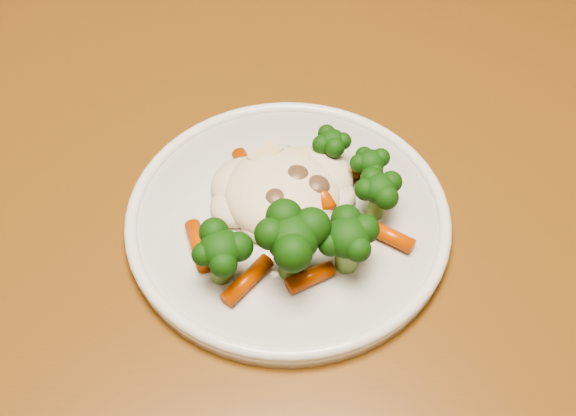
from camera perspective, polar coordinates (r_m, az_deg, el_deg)
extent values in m
cube|color=brown|center=(0.54, -5.96, -8.60)|extent=(1.38, 1.08, 0.04)
cylinder|color=white|center=(0.56, 0.00, -0.90)|extent=(0.25, 0.25, 0.01)
ellipsoid|color=beige|center=(0.55, -0.45, 1.98)|extent=(0.11, 0.10, 0.04)
ellipsoid|color=black|center=(0.51, -5.22, -4.09)|extent=(0.05, 0.05, 0.04)
ellipsoid|color=black|center=(0.50, 0.36, -3.45)|extent=(0.06, 0.06, 0.05)
ellipsoid|color=black|center=(0.51, 4.67, -3.21)|extent=(0.05, 0.05, 0.05)
ellipsoid|color=black|center=(0.55, 7.12, 0.81)|extent=(0.04, 0.04, 0.04)
ellipsoid|color=black|center=(0.57, 6.46, 2.97)|extent=(0.04, 0.04, 0.03)
ellipsoid|color=black|center=(0.58, 3.45, 4.66)|extent=(0.03, 0.03, 0.03)
cylinder|color=#C64704|center=(0.58, -3.17, 2.96)|extent=(0.02, 0.04, 0.01)
cylinder|color=#C64704|center=(0.58, -1.10, 3.10)|extent=(0.04, 0.04, 0.01)
cylinder|color=#C64704|center=(0.58, 3.64, 2.90)|extent=(0.05, 0.02, 0.01)
cylinder|color=#C64704|center=(0.53, -7.07, -2.98)|extent=(0.01, 0.04, 0.01)
cylinder|color=#C64704|center=(0.51, -3.25, -5.71)|extent=(0.04, 0.03, 0.01)
cylinder|color=#C64704|center=(0.51, 1.76, -5.48)|extent=(0.04, 0.02, 0.01)
cylinder|color=#C64704|center=(0.54, 8.02, -2.19)|extent=(0.03, 0.04, 0.01)
cylinder|color=#C64704|center=(0.55, 2.48, 1.36)|extent=(0.02, 0.04, 0.01)
ellipsoid|color=brown|center=(0.55, 0.62, 2.28)|extent=(0.03, 0.03, 0.02)
ellipsoid|color=brown|center=(0.55, 2.21, 1.66)|extent=(0.02, 0.02, 0.02)
ellipsoid|color=brown|center=(0.54, -0.96, 0.68)|extent=(0.02, 0.02, 0.02)
ellipsoid|color=brown|center=(0.53, 0.15, -0.86)|extent=(0.02, 0.02, 0.01)
ellipsoid|color=brown|center=(0.55, -0.10, 1.84)|extent=(0.02, 0.02, 0.02)
cube|color=beige|center=(0.57, -1.74, 3.91)|extent=(0.03, 0.03, 0.01)
cube|color=beige|center=(0.57, 0.73, 3.84)|extent=(0.02, 0.02, 0.01)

